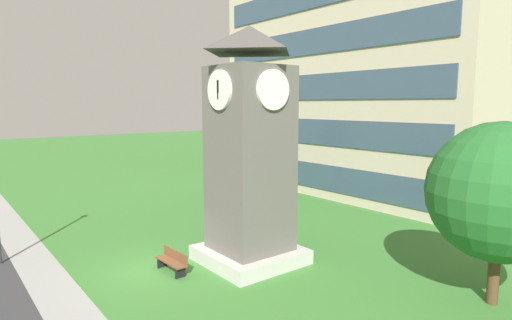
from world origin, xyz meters
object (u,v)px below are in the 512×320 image
Objects in this scene: clock_tower at (250,161)px; park_bench at (172,261)px; tree_near_tower at (500,192)px; tree_streetside at (254,144)px.

clock_tower reaches higher than park_bench.
tree_near_tower is at bearing 38.57° from park_bench.
clock_tower is at bearing -153.13° from tree_near_tower.
park_bench is 0.29× the size of tree_near_tower.
tree_near_tower reaches higher than park_bench.
clock_tower is 5.43× the size of park_bench.
tree_near_tower is (8.19, 4.15, -0.54)m from clock_tower.
tree_near_tower reaches higher than tree_streetside.
tree_near_tower is at bearing -9.78° from tree_streetside.
tree_streetside is at bearing 127.34° from park_bench.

